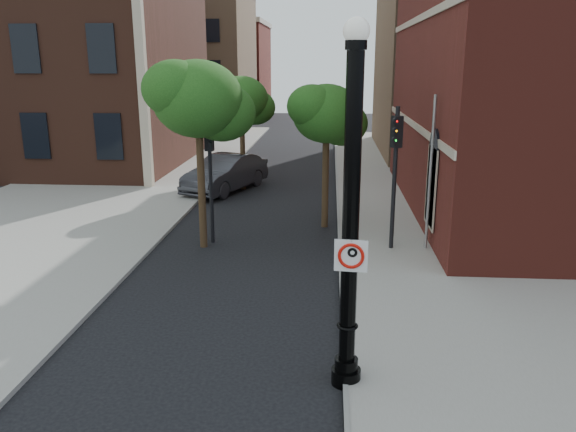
# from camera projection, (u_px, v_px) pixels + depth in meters

# --- Properties ---
(ground) EXTENTS (120.00, 120.00, 0.00)m
(ground) POSITION_uv_depth(u_px,v_px,m) (233.00, 395.00, 10.26)
(ground) COLOR black
(ground) RESTS_ON ground
(sidewalk_right) EXTENTS (8.00, 60.00, 0.12)m
(sidewalk_right) POSITION_uv_depth(u_px,v_px,m) (453.00, 237.00, 19.42)
(sidewalk_right) COLOR gray
(sidewalk_right) RESTS_ON ground
(sidewalk_left) EXTENTS (10.00, 50.00, 0.12)m
(sidewalk_left) POSITION_uv_depth(u_px,v_px,m) (117.00, 182.00, 28.21)
(sidewalk_left) COLOR gray
(sidewalk_left) RESTS_ON ground
(curb_edge) EXTENTS (0.10, 60.00, 0.14)m
(curb_edge) POSITION_uv_depth(u_px,v_px,m) (339.00, 234.00, 19.71)
(curb_edge) COLOR gray
(curb_edge) RESTS_ON ground
(victorian_building) EXTENTS (18.60, 14.60, 17.95)m
(victorian_building) POSITION_uv_depth(u_px,v_px,m) (24.00, 11.00, 32.18)
(victorian_building) COLOR #532C1E
(victorian_building) RESTS_ON ground
(bg_building_tan_a) EXTENTS (12.00, 12.00, 12.00)m
(bg_building_tan_a) POSITION_uv_depth(u_px,v_px,m) (184.00, 62.00, 51.88)
(bg_building_tan_a) COLOR #957151
(bg_building_tan_a) RESTS_ON ground
(bg_building_red) EXTENTS (12.00, 12.00, 10.00)m
(bg_building_red) POSITION_uv_depth(u_px,v_px,m) (215.00, 71.00, 65.61)
(bg_building_red) COLOR maroon
(bg_building_red) RESTS_ON ground
(bg_building_tan_b) EXTENTS (22.00, 14.00, 14.00)m
(bg_building_tan_b) POSITION_uv_depth(u_px,v_px,m) (555.00, 45.00, 36.10)
(bg_building_tan_b) COLOR #957151
(bg_building_tan_b) RESTS_ON ground
(lamppost) EXTENTS (0.56, 0.56, 6.58)m
(lamppost) POSITION_uv_depth(u_px,v_px,m) (350.00, 230.00, 9.84)
(lamppost) COLOR black
(lamppost) RESTS_ON ground
(no_parking_sign) EXTENTS (0.59, 0.10, 0.59)m
(no_parking_sign) POSITION_uv_depth(u_px,v_px,m) (351.00, 256.00, 9.78)
(no_parking_sign) COLOR white
(no_parking_sign) RESTS_ON ground
(parked_car) EXTENTS (3.58, 5.47, 1.70)m
(parked_car) POSITION_uv_depth(u_px,v_px,m) (226.00, 173.00, 26.43)
(parked_car) COLOR #303136
(parked_car) RESTS_ON ground
(traffic_signal_left) EXTENTS (0.29, 0.36, 4.27)m
(traffic_signal_left) POSITION_uv_depth(u_px,v_px,m) (210.00, 158.00, 18.22)
(traffic_signal_left) COLOR black
(traffic_signal_left) RESTS_ON ground
(traffic_signal_right) EXTENTS (0.37, 0.41, 4.61)m
(traffic_signal_right) POSITION_uv_depth(u_px,v_px,m) (395.00, 156.00, 17.27)
(traffic_signal_right) COLOR black
(traffic_signal_right) RESTS_ON ground
(utility_pole) EXTENTS (0.10, 0.10, 4.96)m
(utility_pole) POSITION_uv_depth(u_px,v_px,m) (430.00, 176.00, 17.43)
(utility_pole) COLOR #999999
(utility_pole) RESTS_ON ground
(street_tree_a) EXTENTS (3.32, 3.00, 5.99)m
(street_tree_a) POSITION_uv_depth(u_px,v_px,m) (200.00, 101.00, 17.35)
(street_tree_a) COLOR #302113
(street_tree_a) RESTS_ON ground
(street_tree_b) EXTENTS (2.95, 2.66, 5.31)m
(street_tree_b) POSITION_uv_depth(u_px,v_px,m) (242.00, 101.00, 25.94)
(street_tree_b) COLOR #302113
(street_tree_b) RESTS_ON ground
(street_tree_c) EXTENTS (2.87, 2.60, 5.18)m
(street_tree_c) POSITION_uv_depth(u_px,v_px,m) (327.00, 115.00, 19.78)
(street_tree_c) COLOR #302113
(street_tree_c) RESTS_ON ground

